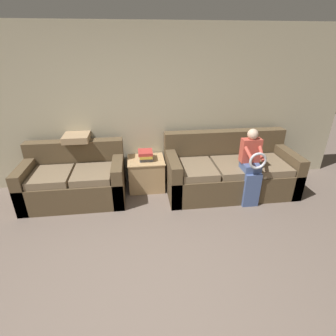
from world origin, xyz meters
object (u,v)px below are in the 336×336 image
couch_main (229,172)px  child_left_seated (251,165)px  couch_side (75,180)px  side_shelf (146,173)px  throw_pillow (77,138)px  book_stack (146,155)px

couch_main → child_left_seated: (0.17, -0.41, 0.31)m
couch_side → side_shelf: size_ratio=2.52×
side_shelf → throw_pillow: bearing=175.2°
couch_main → couch_side: couch_main is taller
book_stack → throw_pillow: 1.11m
couch_side → book_stack: bearing=10.2°
side_shelf → throw_pillow: (-1.06, 0.09, 0.64)m
book_stack → throw_pillow: bearing=175.1°
couch_main → child_left_seated: child_left_seated is taller
side_shelf → throw_pillow: 1.24m
child_left_seated → book_stack: 1.65m
couch_main → throw_pillow: size_ratio=5.29×
couch_side → throw_pillow: (0.06, 0.29, 0.60)m
couch_main → side_shelf: (-1.35, 0.23, -0.06)m
side_shelf → book_stack: 0.33m
couch_main → book_stack: size_ratio=7.12×
couch_main → book_stack: couch_main is taller
child_left_seated → book_stack: size_ratio=3.96×
couch_main → side_shelf: 1.37m
book_stack → side_shelf: bearing=151.1°
side_shelf → throw_pillow: size_ratio=1.54×
couch_side → side_shelf: couch_side is taller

